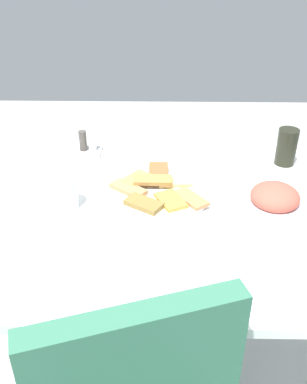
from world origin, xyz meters
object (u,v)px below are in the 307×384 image
at_px(salad_plate_greens, 275,198).
at_px(fork, 12,163).
at_px(dining_table, 149,229).
at_px(drinking_glass, 65,192).
at_px(pide_platter, 158,191).
at_px(spoon, 8,168).
at_px(condiment_caddy, 88,147).
at_px(paper_napkin, 10,167).
at_px(soda_can, 287,147).

height_order(salad_plate_greens, fork, salad_plate_greens).
distance_m(dining_table, drinking_glass, 0.27).
distance_m(dining_table, pide_platter, 0.12).
bearing_deg(salad_plate_greens, dining_table, 1.68).
height_order(fork, spoon, same).
bearing_deg(condiment_caddy, dining_table, 123.78).
bearing_deg(condiment_caddy, fork, 20.62).
relative_size(salad_plate_greens, drinking_glass, 2.35).
bearing_deg(condiment_caddy, paper_napkin, 24.26).
relative_size(pide_platter, spoon, 1.63).
height_order(dining_table, salad_plate_greens, salad_plate_greens).
bearing_deg(paper_napkin, dining_table, 154.33).
relative_size(salad_plate_greens, soda_can, 1.76).
height_order(dining_table, condiment_caddy, condiment_caddy).
height_order(fork, condiment_caddy, condiment_caddy).
height_order(pide_platter, paper_napkin, pide_platter).
bearing_deg(dining_table, salad_plate_greens, -178.32).
distance_m(salad_plate_greens, soda_can, 0.27).
bearing_deg(salad_plate_greens, fork, -15.73).
distance_m(salad_plate_greens, spoon, 0.84).
bearing_deg(spoon, drinking_glass, 144.11).
bearing_deg(fork, paper_napkin, 93.61).
relative_size(salad_plate_greens, spoon, 1.15).
relative_size(drinking_glass, fork, 0.54).
bearing_deg(drinking_glass, spoon, -42.97).
bearing_deg(drinking_glass, paper_napkin, -45.29).
xyz_separation_m(salad_plate_greens, paper_napkin, (0.82, -0.21, -0.02)).
relative_size(soda_can, condiment_caddy, 1.33).
relative_size(pide_platter, drinking_glass, 3.34).
distance_m(pide_platter, paper_napkin, 0.51).
bearing_deg(paper_napkin, pide_platter, 161.97).
relative_size(dining_table, paper_napkin, 9.08).
bearing_deg(pide_platter, soda_can, -154.25).
relative_size(salad_plate_greens, paper_napkin, 1.74).
xyz_separation_m(pide_platter, drinking_glass, (0.26, 0.07, 0.03)).
relative_size(dining_table, drinking_glass, 12.27).
distance_m(pide_platter, drinking_glass, 0.27).
bearing_deg(fork, soda_can, -174.83).
bearing_deg(soda_can, pide_platter, 25.75).
bearing_deg(condiment_caddy, drinking_glass, 87.77).
height_order(pide_platter, soda_can, soda_can).
height_order(drinking_glass, condiment_caddy, drinking_glass).
xyz_separation_m(spoon, condiment_caddy, (-0.24, -0.13, 0.02)).
height_order(dining_table, fork, fork).
relative_size(dining_table, salad_plate_greens, 5.21).
distance_m(pide_platter, condiment_caddy, 0.36).
height_order(soda_can, spoon, soda_can).
xyz_separation_m(paper_napkin, condiment_caddy, (-0.24, -0.11, 0.02)).
height_order(spoon, condiment_caddy, condiment_caddy).
distance_m(drinking_glass, spoon, 0.31).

